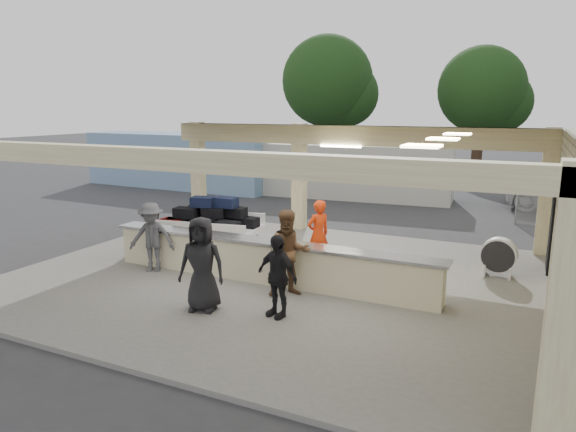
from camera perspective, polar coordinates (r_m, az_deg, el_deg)
The scene contains 14 objects.
ground at distance 12.46m, azimuth -1.43°, elevation -6.99°, with size 120.00×120.00×0.00m, color #2C2C2F.
pavilion at distance 12.58m, azimuth 0.76°, elevation -0.42°, with size 12.01×10.00×3.55m.
baggage_counter at distance 11.85m, azimuth -2.54°, elevation -5.01°, with size 8.20×0.58×0.98m.
luggage_cart at distance 14.35m, azimuth -8.66°, elevation -0.67°, with size 2.88×2.06×1.54m.
drum_fan at distance 13.16m, azimuth 22.36°, elevation -4.12°, with size 0.87×0.47×0.94m.
baggage_handler at distance 12.75m, azimuth 3.38°, elevation -2.04°, with size 0.63×0.35×1.73m, color red.
passenger_a at distance 10.86m, azimuth 0.13°, elevation -4.16°, with size 0.90×0.40×1.86m, color brown.
passenger_b at distance 9.82m, azimuth -1.24°, elevation -6.66°, with size 0.95×0.35×1.62m, color black.
passenger_c at distance 12.92m, azimuth -14.90°, elevation -2.29°, with size 1.11×0.39×1.71m, color #454549.
passenger_d at distance 10.24m, azimuth -9.55°, elevation -5.28°, with size 0.92×0.38×1.88m, color black.
container_white at distance 23.90m, azimuth 4.46°, elevation 5.11°, with size 11.14×2.23×2.41m, color #B8B7B3.
container_blue at distance 27.21m, azimuth -11.94°, elevation 6.06°, with size 10.49×2.52×2.73m, color #7594BC.
tree_left at distance 37.06m, azimuth 4.96°, elevation 14.32°, with size 6.60×6.30×9.00m.
tree_mid at distance 36.80m, azimuth 21.21°, elevation 12.61°, with size 6.00×5.60×8.00m.
Camera 1 is at (5.33, -10.51, 4.05)m, focal length 32.00 mm.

